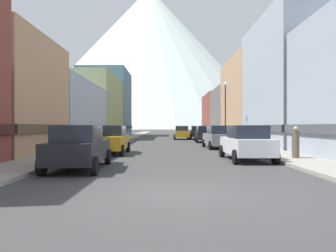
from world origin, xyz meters
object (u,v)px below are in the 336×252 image
car_left_0 (77,147)px  car_right_2 (203,134)px  car_right_1 (217,137)px  streetlamp_right (224,103)px  pedestrian_0 (294,143)px  car_right_3 (195,132)px  car_driving_0 (180,133)px  car_right_0 (245,143)px  potted_plant_0 (248,138)px  car_left_1 (109,140)px

car_left_0 → car_right_2: size_ratio=1.01×
car_right_1 → streetlamp_right: 6.44m
car_right_2 → pedestrian_0: size_ratio=2.80×
car_right_3 → car_driving_0: 2.81m
car_left_0 → car_right_0: 8.26m
car_right_1 → car_driving_0: size_ratio=1.02×
car_left_0 → potted_plant_0: 18.28m
car_driving_0 → car_right_2: bearing=-72.9°
pedestrian_0 → car_driving_0: bearing=100.5°
car_right_0 → car_right_2: same height
car_right_0 → potted_plant_0: (3.20, 11.51, -0.21)m
car_left_1 → streetlamp_right: size_ratio=0.76×
car_left_0 → car_driving_0: (5.40, 28.26, 0.00)m
car_left_0 → streetlamp_right: streetlamp_right is taller
car_right_2 → potted_plant_0: bearing=-63.3°
pedestrian_0 → car_right_1: bearing=105.6°
car_left_1 → streetlamp_right: (9.15, 10.31, 3.09)m
car_right_3 → pedestrian_0: 27.05m
car_right_1 → car_right_2: (-0.00, 9.26, 0.00)m
car_right_3 → pedestrian_0: size_ratio=2.80×
car_left_1 → car_right_1: 9.03m
car_left_1 → potted_plant_0: 13.30m
pedestrian_0 → potted_plant_0: bearing=86.3°
car_right_0 → car_right_3: (-0.00, 26.77, 0.00)m
car_left_1 → car_right_3: 24.25m
car_left_1 → pedestrian_0: (10.05, -3.91, -0.02)m
car_left_0 → streetlamp_right: size_ratio=0.76×
car_right_1 → potted_plant_0: 4.31m
car_right_1 → car_driving_0: (-2.20, 16.41, 0.00)m
car_left_1 → pedestrian_0: size_ratio=2.79×
car_right_2 → car_right_3: (0.00, 8.89, 0.00)m
car_right_0 → pedestrian_0: car_right_0 is taller
car_left_0 → car_right_1: same height
car_right_0 → car_right_2: size_ratio=0.99×
streetlamp_right → car_driving_0: bearing=108.9°
car_right_3 → car_left_1: bearing=-108.3°
potted_plant_0 → streetlamp_right: size_ratio=0.16×
car_right_1 → car_driving_0: bearing=97.6°
car_driving_0 → potted_plant_0: 14.56m
car_right_0 → car_right_1: same height
car_right_0 → potted_plant_0: 11.94m
car_right_2 → potted_plant_0: 7.14m
car_left_1 → car_right_3: (7.60, 23.03, 0.00)m
car_right_3 → potted_plant_0: bearing=-78.2°
car_left_1 → car_left_0: bearing=-90.0°
car_left_1 → car_driving_0: size_ratio=1.01×
car_left_0 → pedestrian_0: bearing=17.0°
car_right_0 → car_right_1: bearing=90.0°
car_right_2 → car_right_3: 8.89m
potted_plant_0 → streetlamp_right: streetlamp_right is taller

